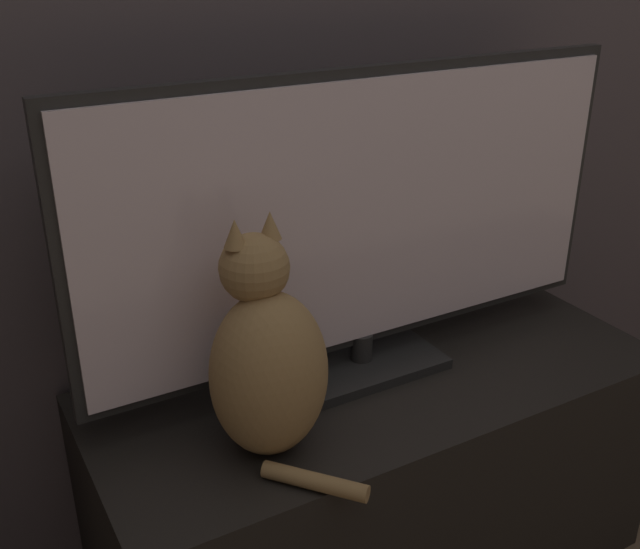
% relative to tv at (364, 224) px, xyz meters
% --- Properties ---
extents(tv_stand, '(1.14, 0.49, 0.50)m').
position_rel_tv_xyz_m(tv_stand, '(0.01, -0.05, -0.55)').
color(tv_stand, black).
rests_on(tv_stand, ground_plane).
extents(tv, '(1.11, 0.19, 0.59)m').
position_rel_tv_xyz_m(tv, '(0.00, 0.00, 0.00)').
color(tv, black).
rests_on(tv, tv_stand).
extents(cat, '(0.22, 0.30, 0.41)m').
position_rel_tv_xyz_m(cat, '(-0.27, -0.14, -0.14)').
color(cat, '#997547').
rests_on(cat, tv_stand).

